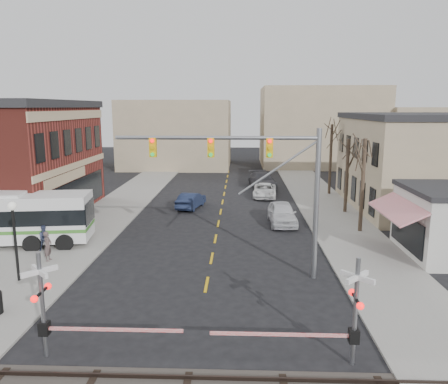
# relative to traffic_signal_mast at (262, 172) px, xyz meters

# --- Properties ---
(ground) EXTENTS (160.00, 160.00, 0.00)m
(ground) POSITION_rel_traffic_signal_mast_xyz_m (-2.81, -3.16, -5.77)
(ground) COLOR black
(ground) RESTS_ON ground
(sidewalk_west) EXTENTS (5.00, 60.00, 0.12)m
(sidewalk_west) POSITION_rel_traffic_signal_mast_xyz_m (-12.31, 16.84, -5.71)
(sidewalk_west) COLOR gray
(sidewalk_west) RESTS_ON ground
(sidewalk_east) EXTENTS (5.00, 60.00, 0.12)m
(sidewalk_east) POSITION_rel_traffic_signal_mast_xyz_m (6.69, 16.84, -5.71)
(sidewalk_east) COLOR gray
(sidewalk_east) RESTS_ON ground
(tree_east_a) EXTENTS (0.28, 0.28, 6.75)m
(tree_east_a) POSITION_rel_traffic_signal_mast_xyz_m (7.69, 8.84, -2.27)
(tree_east_a) COLOR #382B21
(tree_east_a) RESTS_ON sidewalk_east
(tree_east_b) EXTENTS (0.28, 0.28, 6.30)m
(tree_east_b) POSITION_rel_traffic_signal_mast_xyz_m (7.99, 14.84, -2.50)
(tree_east_b) COLOR #382B21
(tree_east_b) RESTS_ON sidewalk_east
(tree_east_c) EXTENTS (0.28, 0.28, 7.20)m
(tree_east_c) POSITION_rel_traffic_signal_mast_xyz_m (8.19, 22.84, -2.05)
(tree_east_c) COLOR #382B21
(tree_east_c) RESTS_ON sidewalk_east
(traffic_signal_mast) EXTENTS (10.56, 0.30, 8.00)m
(traffic_signal_mast) POSITION_rel_traffic_signal_mast_xyz_m (0.00, 0.00, 0.00)
(traffic_signal_mast) COLOR gray
(traffic_signal_mast) RESTS_ON ground
(rr_crossing_west) EXTENTS (5.60, 1.36, 4.00)m
(rr_crossing_west) POSITION_rel_traffic_signal_mast_xyz_m (-7.80, -7.95, -3.80)
(rr_crossing_west) COLOR gray
(rr_crossing_west) RESTS_ON ground
(rr_crossing_east) EXTENTS (5.60, 1.36, 4.00)m
(rr_crossing_east) POSITION_rel_traffic_signal_mast_xyz_m (2.52, -8.06, -3.80)
(rr_crossing_east) COLOR gray
(rr_crossing_east) RESTS_ON ground
(street_lamp) EXTENTS (0.44, 0.44, 4.21)m
(street_lamp) POSITION_rel_traffic_signal_mast_xyz_m (-12.67, -1.24, -2.63)
(street_lamp) COLOR black
(street_lamp) RESTS_ON sidewalk_west
(car_a) EXTENTS (2.17, 5.10, 1.72)m
(car_a) POSITION_rel_traffic_signal_mast_xyz_m (2.19, 11.01, -4.91)
(car_a) COLOR silver
(car_a) RESTS_ON ground
(car_b) EXTENTS (2.45, 4.58, 1.43)m
(car_b) POSITION_rel_traffic_signal_mast_xyz_m (-5.57, 16.21, -5.05)
(car_b) COLOR #171F3A
(car_b) RESTS_ON ground
(car_c) EXTENTS (2.65, 5.08, 1.37)m
(car_c) POSITION_rel_traffic_signal_mast_xyz_m (1.38, 21.41, -5.09)
(car_c) COLOR white
(car_c) RESTS_ON ground
(car_d) EXTENTS (3.39, 6.24, 1.72)m
(car_d) POSITION_rel_traffic_signal_mast_xyz_m (1.38, 26.61, -4.91)
(car_d) COLOR #47464C
(car_d) RESTS_ON ground
(pedestrian_near) EXTENTS (0.43, 0.65, 1.78)m
(pedestrian_near) POSITION_rel_traffic_signal_mast_xyz_m (-12.40, 1.77, -4.76)
(pedestrian_near) COLOR #514241
(pedestrian_near) RESTS_ON sidewalk_west
(pedestrian_far) EXTENTS (1.01, 0.97, 1.63)m
(pedestrian_far) POSITION_rel_traffic_signal_mast_xyz_m (-13.41, 3.62, -4.83)
(pedestrian_far) COLOR #313856
(pedestrian_far) RESTS_ON sidewalk_west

